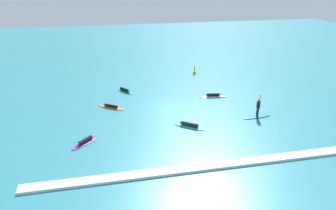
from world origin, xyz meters
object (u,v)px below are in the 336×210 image
(surfer_on_blue_board, at_px, (257,113))
(surfer_on_green_board, at_px, (125,90))
(surfer_on_orange_board, at_px, (111,107))
(surfer_on_purple_board, at_px, (85,142))
(surfer_on_teal_board, at_px, (189,125))
(surfer_on_white_board, at_px, (213,96))
(marker_buoy, at_px, (194,72))

(surfer_on_blue_board, height_order, surfer_on_green_board, surfer_on_blue_board)
(surfer_on_blue_board, relative_size, surfer_on_orange_board, 1.04)
(surfer_on_green_board, bearing_deg, surfer_on_purple_board, -55.69)
(surfer_on_teal_board, bearing_deg, surfer_on_orange_board, -3.53)
(surfer_on_green_board, xyz_separation_m, surfer_on_purple_board, (-4.28, -11.63, -0.02))
(surfer_on_blue_board, xyz_separation_m, surfer_on_white_board, (-2.41, 6.06, -0.34))
(marker_buoy, bearing_deg, surfer_on_blue_board, -82.58)
(surfer_on_teal_board, height_order, surfer_on_white_board, surfer_on_teal_board)
(surfer_on_green_board, distance_m, surfer_on_white_board, 10.55)
(surfer_on_orange_board, bearing_deg, surfer_on_purple_board, 106.46)
(surfer_on_teal_board, height_order, surfer_on_green_board, surfer_on_teal_board)
(surfer_on_teal_board, height_order, marker_buoy, marker_buoy)
(surfer_on_teal_board, height_order, surfer_on_orange_board, surfer_on_teal_board)
(surfer_on_blue_board, bearing_deg, marker_buoy, 92.50)
(surfer_on_white_board, bearing_deg, surfer_on_purple_board, -142.99)
(surfer_on_orange_board, height_order, surfer_on_white_board, surfer_on_white_board)
(surfer_on_blue_board, bearing_deg, surfer_on_orange_board, 154.59)
(surfer_on_teal_board, relative_size, marker_buoy, 2.24)
(surfer_on_purple_board, xyz_separation_m, marker_buoy, (14.54, 17.01, 0.07))
(surfer_on_purple_board, height_order, marker_buoy, marker_buoy)
(surfer_on_teal_board, bearing_deg, surfer_on_purple_board, 43.58)
(surfer_on_orange_board, relative_size, surfer_on_purple_board, 1.16)
(surfer_on_white_board, bearing_deg, surfer_on_teal_board, -117.05)
(surfer_on_green_board, bearing_deg, surfer_on_white_board, 33.32)
(surfer_on_teal_board, distance_m, surfer_on_orange_board, 9.15)
(surfer_on_blue_board, bearing_deg, surfer_on_green_board, 136.22)
(surfer_on_white_board, height_order, marker_buoy, marker_buoy)
(surfer_on_teal_board, relative_size, surfer_on_orange_board, 0.99)
(marker_buoy, bearing_deg, surfer_on_purple_board, -130.52)
(surfer_on_blue_board, xyz_separation_m, surfer_on_teal_board, (-7.14, -0.68, -0.34))
(surfer_on_green_board, xyz_separation_m, surfer_on_white_board, (9.84, -3.81, -0.02))
(surfer_on_teal_board, bearing_deg, surfer_on_blue_board, -137.56)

